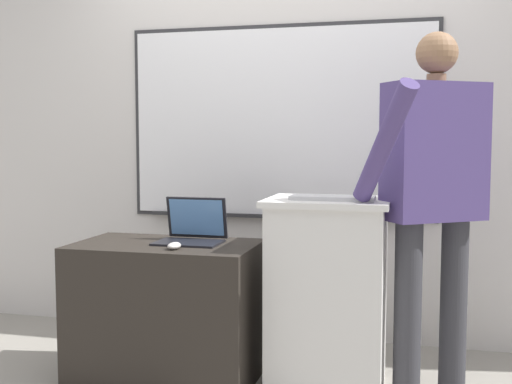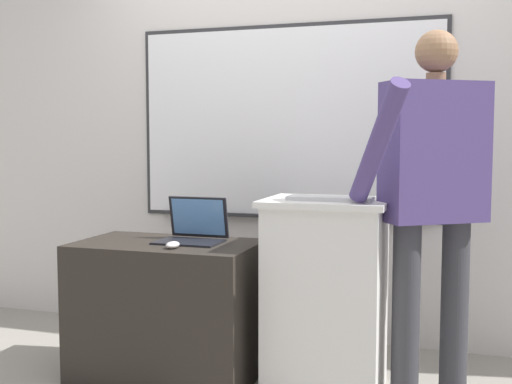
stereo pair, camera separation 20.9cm
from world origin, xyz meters
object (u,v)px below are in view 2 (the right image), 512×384
Objects in this scene: lectern_podium at (326,295)px; laptop at (194,228)px; side_desk at (167,310)px; wireless_keyboard at (330,198)px; person_presenter at (433,187)px; computer_mouse_by_laptop at (173,245)px.

lectern_podium is 2.86× the size of laptop.
side_desk is 1.05m from wireless_keyboard.
person_presenter reaches higher than lectern_podium.
computer_mouse_by_laptop is at bearing -167.79° from wireless_keyboard.
computer_mouse_by_laptop is at bearing -92.25° from laptop.
side_desk is at bearing -179.30° from wireless_keyboard.
side_desk is 2.81× the size of laptop.
wireless_keyboard is at bearing -6.35° from laptop.
computer_mouse_by_laptop reaches higher than side_desk.
person_presenter reaches higher than wireless_keyboard.
wireless_keyboard is (-0.47, -0.08, -0.06)m from person_presenter.
computer_mouse_by_laptop is (-0.72, -0.22, 0.25)m from lectern_podium.
lectern_podium is 0.77m from laptop.
person_presenter is at bearing 2.75° from lectern_podium.
wireless_keyboard reaches higher than laptop.
computer_mouse_by_laptop is (-0.75, -0.16, -0.24)m from wireless_keyboard.
computer_mouse_by_laptop is at bearing -54.64° from side_desk.
person_presenter is (1.33, 0.10, 0.67)m from side_desk.
side_desk is 9.40× the size of computer_mouse_by_laptop.
lectern_podium reaches higher than computer_mouse_by_laptop.
wireless_keyboard is at bearing 0.70° from side_desk.
side_desk is at bearing 150.08° from person_presenter.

